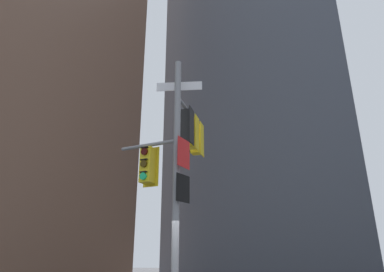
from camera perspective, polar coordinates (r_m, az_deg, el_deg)
building_mid_block at (r=35.82m, az=11.91°, el=2.31°), size 15.33×15.33×29.74m
signal_pole_assembly at (r=10.11m, az=-2.04°, el=-2.74°), size 2.39×2.72×7.15m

